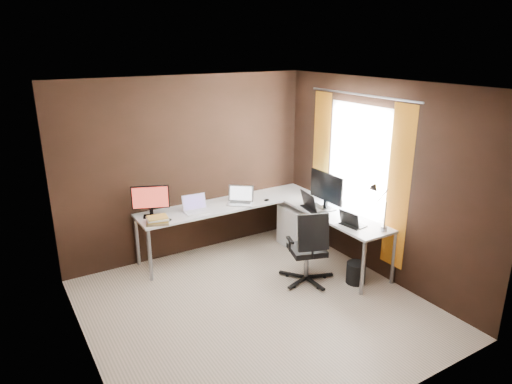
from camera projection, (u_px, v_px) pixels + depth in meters
room at (279, 196)px, 5.06m from camera, size 3.60×3.60×2.50m
desk at (269, 212)px, 6.29m from camera, size 2.65×2.25×0.73m
drawer_pedestal at (298, 226)px, 6.78m from camera, size 0.42×0.50×0.60m
monitor_left at (150, 199)px, 5.90m from camera, size 0.46×0.22×0.42m
monitor_right at (327, 189)px, 6.14m from camera, size 0.16×0.63×0.52m
laptop_white at (196, 208)px, 6.14m from camera, size 0.34×0.26×0.22m
laptop_silver at (240, 200)px, 6.45m from camera, size 0.44×0.42×0.24m
laptop_black_big at (312, 206)px, 6.21m from camera, size 0.32×0.41×0.25m
laptop_black_small at (351, 222)px, 5.65m from camera, size 0.25×0.32×0.20m
book_stack at (158, 220)px, 5.74m from camera, size 0.33×0.30×0.09m
mouse_left at (168, 220)px, 5.80m from camera, size 0.09×0.06×0.04m
mouse_corner at (266, 200)px, 6.54m from camera, size 0.09×0.07×0.03m
desk_lamp at (378, 202)px, 5.42m from camera, size 0.19×0.22×0.59m
office_chair at (308, 261)px, 5.73m from camera, size 0.54×0.57×0.97m
wastebasket at (356, 273)px, 5.74m from camera, size 0.31×0.31×0.28m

